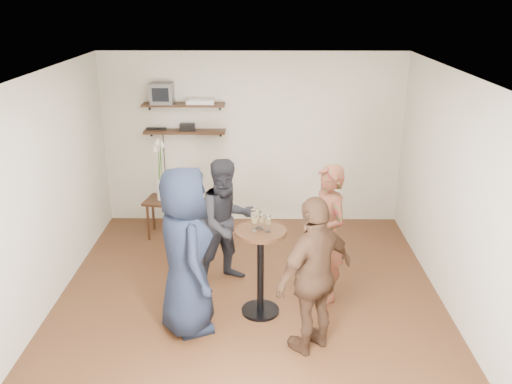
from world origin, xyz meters
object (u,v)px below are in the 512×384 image
person_plaid (327,234)px  person_navy (185,251)px  crt_monitor (162,93)px  dvd_deck (201,101)px  side_table (163,205)px  drinks_table (260,260)px  person_brown (315,276)px  person_dark (227,222)px  radio (187,127)px

person_plaid → person_navy: (-1.52, -0.64, 0.09)m
crt_monitor → dvd_deck: crt_monitor is taller
side_table → person_navy: bearing=-74.2°
drinks_table → person_brown: 0.84m
side_table → drinks_table: 2.52m
person_navy → person_brown: size_ratio=1.11×
person_dark → person_navy: 1.09m
side_table → person_navy: person_navy is taller
dvd_deck → person_dark: (0.47, -1.82, -1.11)m
dvd_deck → radio: size_ratio=1.82×
crt_monitor → person_dark: 2.43m
drinks_table → person_plaid: size_ratio=0.62×
person_plaid → radio: bearing=-164.5°
person_plaid → person_dark: bearing=-132.4°
side_table → person_navy: (0.67, -2.36, 0.43)m
crt_monitor → dvd_deck: (0.55, 0.00, -0.12)m
person_plaid → drinks_table: bearing=-90.0°
drinks_table → person_dark: person_dark is taller
person_plaid → person_brown: bearing=-37.4°
radio → person_navy: person_navy is taller
dvd_deck → crt_monitor: bearing=180.0°
side_table → person_dark: (1.03, -1.34, 0.32)m
dvd_deck → person_plaid: size_ratio=0.25×
dvd_deck → side_table: 1.61m
side_table → person_brown: person_brown is taller
drinks_table → person_dark: bearing=119.6°
crt_monitor → drinks_table: (1.43, -2.54, -1.37)m
person_dark → person_brown: size_ratio=0.97×
person_plaid → person_navy: size_ratio=0.90×
person_dark → person_navy: size_ratio=0.87×
person_brown → person_plaid: bearing=-142.6°
side_table → drinks_table: bearing=-55.1°
person_dark → side_table: bearing=97.9°
radio → person_plaid: 2.95m
person_navy → radio: bearing=-14.9°
radio → person_brown: (1.61, -3.18, -0.70)m
person_dark → person_navy: person_navy is taller
dvd_deck → person_brown: (1.40, -3.18, -1.08)m
drinks_table → person_plaid: bearing=24.4°
radio → drinks_table: radio is taller
radio → person_navy: size_ratio=0.12×
crt_monitor → radio: (0.34, 0.00, -0.50)m
side_table → person_plaid: (2.19, -1.72, 0.34)m
dvd_deck → person_plaid: dvd_deck is taller
person_plaid → person_brown: size_ratio=1.00×
dvd_deck → person_brown: 3.64m
person_plaid → side_table: bearing=-152.6°
person_brown → side_table: bearing=-93.6°
crt_monitor → radio: crt_monitor is taller
drinks_table → person_plaid: person_plaid is taller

